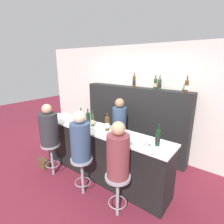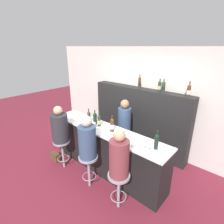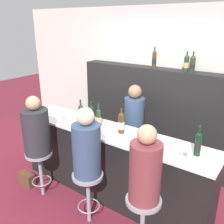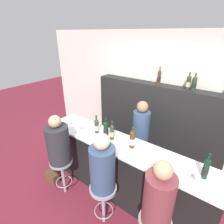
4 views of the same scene
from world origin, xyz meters
TOP-DOWN VIEW (x-y plane):
  - ground_plane at (0.00, 0.00)m, footprint 16.00×16.00m
  - wall_back at (0.00, 1.74)m, footprint 6.40×0.05m
  - bar_counter at (0.00, 0.26)m, footprint 2.85×0.56m
  - back_bar_cabinet at (0.00, 1.51)m, footprint 2.67×0.28m
  - wine_bottle_counter_0 at (-0.52, 0.29)m, footprint 0.07×0.07m
  - wine_bottle_counter_1 at (-0.32, 0.29)m, footprint 0.08×0.08m
  - wine_bottle_counter_2 at (-0.19, 0.29)m, footprint 0.07×0.07m
  - wine_bottle_counter_3 at (0.17, 0.29)m, footprint 0.08×0.08m
  - wine_bottle_counter_4 at (1.15, 0.29)m, footprint 0.07×0.07m
  - wine_bottle_backbar_0 at (-0.02, 1.51)m, footprint 0.07×0.07m
  - wine_bottle_backbar_1 at (0.51, 1.51)m, footprint 0.08×0.08m
  - wine_bottle_backbar_2 at (0.60, 1.51)m, footprint 0.08×0.08m
  - wine_bottle_backbar_3 at (1.15, 1.51)m, footprint 0.07×0.07m
  - wine_glass_0 at (-1.06, 0.13)m, footprint 0.07×0.07m
  - wine_glass_1 at (-0.77, 0.13)m, footprint 0.07×0.07m
  - wine_glass_2 at (-0.17, 0.13)m, footprint 0.06×0.06m
  - wine_glass_3 at (1.10, 0.13)m, footprint 0.07×0.07m
  - metal_bowl at (0.89, 0.18)m, footprint 0.25×0.25m
  - bar_stool_left at (-0.76, -0.31)m, footprint 0.37×0.37m
  - guest_seated_left at (-0.76, -0.31)m, footprint 0.35×0.35m
  - bar_stool_middle at (0.11, -0.31)m, footprint 0.37×0.37m
  - guest_seated_middle at (0.11, -0.31)m, footprint 0.32×0.32m
  - bar_stool_right at (0.85, -0.31)m, footprint 0.37×0.37m
  - guest_seated_right at (0.85, -0.31)m, footprint 0.31×0.31m
  - bartender at (-0.05, 0.99)m, footprint 0.31×0.31m
  - handbag at (-1.13, -0.31)m, footprint 0.26×0.12m

SIDE VIEW (x-z plane):
  - ground_plane at x=0.00m, z-range 0.00..0.00m
  - handbag at x=-1.13m, z-range 0.00..0.20m
  - bar_counter at x=0.00m, z-range 0.00..1.00m
  - bar_stool_left at x=-0.76m, z-range 0.19..0.87m
  - bar_stool_middle at x=0.11m, z-range 0.19..0.87m
  - bar_stool_right at x=0.85m, z-range 0.19..0.87m
  - bartender at x=-0.05m, z-range -0.05..1.40m
  - back_bar_cabinet at x=0.00m, z-range 0.00..1.64m
  - guest_seated_left at x=-0.76m, z-range 0.62..1.41m
  - guest_seated_right at x=0.85m, z-range 0.62..1.42m
  - metal_bowl at x=0.89m, z-range 1.00..1.06m
  - guest_seated_middle at x=0.11m, z-range 0.62..1.44m
  - wine_glass_3 at x=1.10m, z-range 1.03..1.17m
  - wine_glass_1 at x=-0.77m, z-range 1.03..1.18m
  - wine_glass_0 at x=-1.06m, z-range 1.03..1.18m
  - wine_glass_2 at x=-0.17m, z-range 1.03..1.18m
  - wine_bottle_counter_0 at x=-0.52m, z-range 0.96..1.28m
  - wine_bottle_counter_2 at x=-0.19m, z-range 0.96..1.28m
  - wine_bottle_counter_1 at x=-0.32m, z-range 0.96..1.30m
  - wine_bottle_counter_4 at x=1.15m, z-range 0.96..1.30m
  - wine_bottle_counter_3 at x=0.17m, z-range 0.97..1.30m
  - wall_back at x=0.00m, z-range 0.00..2.60m
  - wine_bottle_backbar_2 at x=0.60m, z-range 1.61..1.91m
  - wine_bottle_backbar_1 at x=0.51m, z-range 1.62..1.91m
  - wine_bottle_backbar_3 at x=1.15m, z-range 1.61..1.92m
  - wine_bottle_backbar_0 at x=-0.02m, z-range 1.61..1.94m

